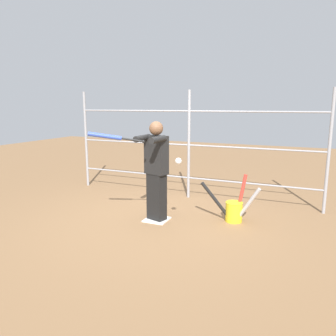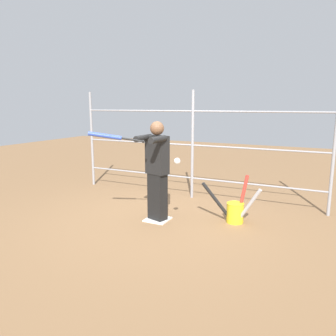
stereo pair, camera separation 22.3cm
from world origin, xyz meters
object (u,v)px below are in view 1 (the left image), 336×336
Objects in this scene: baseball_bat_swinging at (110,137)px; softball_in_flight at (178,161)px; bat_bucket at (234,209)px; batter at (156,168)px.

baseball_bat_swinging is 1.13m from softball_in_flight.
bat_bucket is at bearing -144.51° from baseball_bat_swinging.
bat_bucket is at bearing -121.94° from softball_in_flight.
softball_in_flight is at bearing 140.08° from batter.
baseball_bat_swinging is (0.44, 0.72, 0.59)m from batter.
bat_bucket is (-1.26, -0.50, -0.72)m from batter.
bat_bucket is at bearing -158.53° from batter.
baseball_bat_swinging reaches higher than softball_in_flight.
baseball_bat_swinging is 2.46m from bat_bucket.
softball_in_flight reaches higher than bat_bucket.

